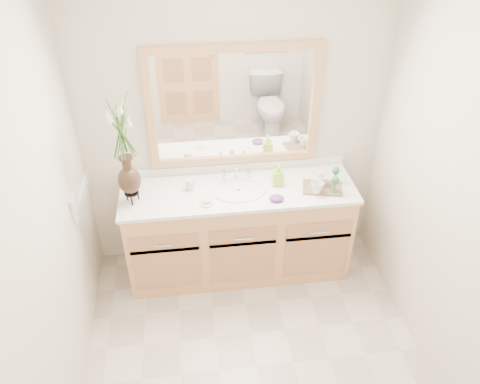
{
  "coord_description": "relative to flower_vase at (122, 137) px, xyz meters",
  "views": [
    {
      "loc": [
        -0.37,
        -1.95,
        2.93
      ],
      "look_at": [
        -0.03,
        0.65,
        1.06
      ],
      "focal_mm": 35.0,
      "sensor_mm": 36.0,
      "label": 1
    }
  ],
  "objects": [
    {
      "name": "floor",
      "position": [
        0.81,
        -0.96,
        -1.38
      ],
      "size": [
        2.6,
        2.6,
        0.0
      ],
      "primitive_type": "plane",
      "color": "beige",
      "rests_on": "ground"
    },
    {
      "name": "ceiling",
      "position": [
        0.81,
        -0.96,
        1.02
      ],
      "size": [
        2.4,
        2.6,
        0.02
      ],
      "primitive_type": "cube",
      "color": "white",
      "rests_on": "wall_back"
    },
    {
      "name": "wall_back",
      "position": [
        0.81,
        0.34,
        -0.18
      ],
      "size": [
        2.4,
        0.02,
        2.4
      ],
      "primitive_type": "cube",
      "color": "white",
      "rests_on": "floor"
    },
    {
      "name": "wall_left",
      "position": [
        -0.39,
        -0.96,
        -0.18
      ],
      "size": [
        0.02,
        2.6,
        2.4
      ],
      "primitive_type": "cube",
      "color": "white",
      "rests_on": "floor"
    },
    {
      "name": "wall_right",
      "position": [
        2.01,
        -0.96,
        -0.18
      ],
      "size": [
        0.02,
        2.6,
        2.4
      ],
      "primitive_type": "cube",
      "color": "white",
      "rests_on": "floor"
    },
    {
      "name": "vanity",
      "position": [
        0.81,
        0.05,
        -0.98
      ],
      "size": [
        1.8,
        0.55,
        0.8
      ],
      "color": "tan",
      "rests_on": "floor"
    },
    {
      "name": "counter",
      "position": [
        0.81,
        0.05,
        -0.56
      ],
      "size": [
        1.84,
        0.57,
        0.03
      ],
      "primitive_type": "cube",
      "color": "white",
      "rests_on": "vanity"
    },
    {
      "name": "sink",
      "position": [
        0.81,
        0.04,
        -0.6
      ],
      "size": [
        0.38,
        0.34,
        0.23
      ],
      "color": "white",
      "rests_on": "counter"
    },
    {
      "name": "mirror",
      "position": [
        0.81,
        0.32,
        0.03
      ],
      "size": [
        1.32,
        0.04,
        0.97
      ],
      "color": "white",
      "rests_on": "wall_back"
    },
    {
      "name": "switch_plate",
      "position": [
        -0.38,
        -0.2,
        -0.4
      ],
      "size": [
        0.02,
        0.12,
        0.12
      ],
      "primitive_type": "cube",
      "color": "white",
      "rests_on": "wall_left"
    },
    {
      "name": "flower_vase",
      "position": [
        0.0,
        0.0,
        0.0
      ],
      "size": [
        0.2,
        0.2,
        0.8
      ],
      "rotation": [
        0.0,
        0.0,
        0.35
      ],
      "color": "black",
      "rests_on": "counter"
    },
    {
      "name": "tumbler",
      "position": [
        0.44,
        0.11,
        -0.5
      ],
      "size": [
        0.07,
        0.07,
        0.09
      ],
      "primitive_type": "cylinder",
      "color": "silver",
      "rests_on": "counter"
    },
    {
      "name": "soap_dish",
      "position": [
        0.55,
        -0.1,
        -0.53
      ],
      "size": [
        0.11,
        0.11,
        0.03
      ],
      "color": "silver",
      "rests_on": "counter"
    },
    {
      "name": "soap_bottle",
      "position": [
        1.12,
        0.09,
        -0.46
      ],
      "size": [
        0.08,
        0.08,
        0.16
      ],
      "primitive_type": "imported",
      "rotation": [
        0.0,
        0.0,
        0.01
      ],
      "color": "#A0DA33",
      "rests_on": "counter"
    },
    {
      "name": "purple_dish",
      "position": [
        1.08,
        -0.13,
        -0.53
      ],
      "size": [
        0.13,
        0.11,
        0.04
      ],
      "primitive_type": "ellipsoid",
      "rotation": [
        0.0,
        0.0,
        0.26
      ],
      "color": "#5E287A",
      "rests_on": "counter"
    },
    {
      "name": "tray",
      "position": [
        1.46,
        -0.02,
        -0.54
      ],
      "size": [
        0.34,
        0.26,
        0.02
      ],
      "primitive_type": "cube",
      "rotation": [
        0.0,
        0.0,
        -0.23
      ],
      "color": "brown",
      "rests_on": "counter"
    },
    {
      "name": "mug_left",
      "position": [
        1.4,
        -0.08,
        -0.48
      ],
      "size": [
        0.1,
        0.09,
        0.1
      ],
      "primitive_type": "imported",
      "rotation": [
        0.0,
        0.0,
        0.02
      ],
      "color": "silver",
      "rests_on": "tray"
    },
    {
      "name": "mug_right",
      "position": [
        1.47,
        0.01,
        -0.49
      ],
      "size": [
        0.12,
        0.12,
        0.09
      ],
      "primitive_type": "imported",
      "rotation": [
        0.0,
        0.0,
        0.83
      ],
      "color": "silver",
      "rests_on": "tray"
    },
    {
      "name": "goblet_front",
      "position": [
        1.53,
        -0.09,
        -0.44
      ],
      "size": [
        0.06,
        0.06,
        0.14
      ],
      "color": "#256F38",
      "rests_on": "tray"
    },
    {
      "name": "goblet_back",
      "position": [
        1.58,
        0.05,
        -0.44
      ],
      "size": [
        0.06,
        0.06,
        0.13
      ],
      "color": "#256F38",
      "rests_on": "tray"
    }
  ]
}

